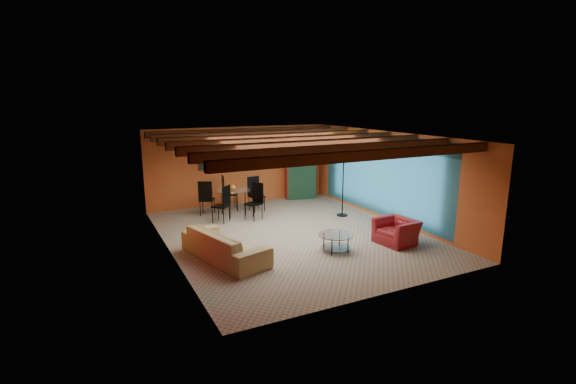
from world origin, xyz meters
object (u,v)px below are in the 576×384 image
vase (233,177)px  armchair (396,231)px  coffee_table (336,243)px  floor_lamp (343,183)px  dining_table (233,197)px  potted_plant (299,144)px  sofa (225,245)px  armoire (299,175)px

vase → armchair: bearing=-57.4°
coffee_table → floor_lamp: 3.34m
floor_lamp → armchair: bearing=-94.6°
coffee_table → dining_table: size_ratio=0.39×
armchair → potted_plant: potted_plant is taller
coffee_table → potted_plant: size_ratio=1.88×
sofa → potted_plant: potted_plant is taller
armoire → vase: size_ratio=9.68×
armoire → potted_plant: (0.00, 0.00, 1.12)m
armchair → armoire: (0.12, 5.56, 0.57)m
dining_table → potted_plant: size_ratio=4.81×
potted_plant → vase: size_ratio=2.49×
coffee_table → dining_table: dining_table is taller
coffee_table → armoire: size_ratio=0.48×
sofa → potted_plant: (4.40, 4.63, 1.66)m
armoire → sofa: bearing=-118.4°
sofa → floor_lamp: 4.92m
armchair → floor_lamp: 2.91m
potted_plant → vase: potted_plant is taller
armchair → coffee_table: 1.72m
armchair → coffee_table: (-1.70, 0.21, -0.10)m
armchair → floor_lamp: size_ratio=0.46×
coffee_table → armoire: bearing=71.2°
armchair → potted_plant: bearing=172.4°
potted_plant → vase: 3.26m
dining_table → vase: (0.00, 0.00, 0.66)m
floor_lamp → dining_table: bearing=152.0°
coffee_table → armoire: (1.82, 5.35, 0.67)m
floor_lamp → vase: size_ratio=11.56×
potted_plant → coffee_table: bearing=-108.8°
sofa → coffee_table: 2.67m
vase → dining_table: bearing=0.0°
floor_lamp → potted_plant: bearing=92.1°
coffee_table → vase: 4.49m
armchair → dining_table: 5.26m
potted_plant → dining_table: bearing=-159.1°
dining_table → potted_plant: 3.48m
dining_table → floor_lamp: size_ratio=1.04×
sofa → armchair: (4.27, -0.93, -0.03)m
floor_lamp → coffee_table: bearing=-126.5°
coffee_table → floor_lamp: (1.92, 2.60, 0.84)m
dining_table → vase: bearing=0.0°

